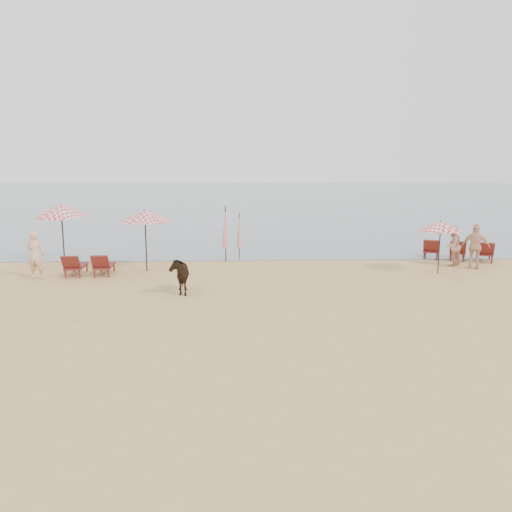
{
  "coord_description": "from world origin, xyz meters",
  "views": [
    {
      "loc": [
        -0.58,
        -12.42,
        4.12
      ],
      "look_at": [
        0.0,
        5.0,
        1.1
      ],
      "focal_mm": 35.0,
      "sensor_mm": 36.0,
      "label": 1
    }
  ],
  "objects": [
    {
      "name": "ground",
      "position": [
        0.0,
        0.0,
        0.0
      ],
      "size": [
        120.0,
        120.0,
        0.0
      ],
      "primitive_type": "plane",
      "color": "tan",
      "rests_on": "ground"
    },
    {
      "name": "umbrella_open_left_a",
      "position": [
        -4.41,
        7.88,
        2.28
      ],
      "size": [
        2.23,
        2.23,
        2.53
      ],
      "rotation": [
        0.0,
        0.0,
        0.1
      ],
      "color": "black",
      "rests_on": "ground"
    },
    {
      "name": "umbrella_closed_right",
      "position": [
        -0.6,
        10.69,
        1.32
      ],
      "size": [
        0.26,
        0.26,
        2.15
      ],
      "rotation": [
        0.0,
        0.0,
        0.19
      ],
      "color": "black",
      "rests_on": "ground"
    },
    {
      "name": "beachgoer_left",
      "position": [
        -8.34,
        6.51,
        0.93
      ],
      "size": [
        0.69,
        0.46,
        1.87
      ],
      "primitive_type": "imported",
      "rotation": [
        0.0,
        0.0,
        3.13
      ],
      "color": "#E3A98E",
      "rests_on": "ground"
    },
    {
      "name": "umbrella_open_left_b",
      "position": [
        -8.37,
        9.64,
        2.39
      ],
      "size": [
        2.16,
        2.2,
        2.76
      ],
      "rotation": [
        0.0,
        0.0,
        -0.41
      ],
      "color": "black",
      "rests_on": "ground"
    },
    {
      "name": "lounger_cluster_right",
      "position": [
        9.48,
        9.96,
        0.45
      ],
      "size": [
        3.43,
        2.78,
        0.65
      ],
      "rotation": [
        0.0,
        0.0,
        -0.4
      ],
      "color": "maroon",
      "rests_on": "ground"
    },
    {
      "name": "umbrella_closed_left",
      "position": [
        -1.21,
        9.9,
        1.56
      ],
      "size": [
        0.31,
        0.31,
        2.53
      ],
      "rotation": [
        0.0,
        0.0,
        0.17
      ],
      "color": "black",
      "rests_on": "ground"
    },
    {
      "name": "beachgoer_right_b",
      "position": [
        9.3,
        7.88,
        0.95
      ],
      "size": [
        1.2,
        0.9,
        1.89
      ],
      "primitive_type": "imported",
      "rotation": [
        0.0,
        0.0,
        2.69
      ],
      "color": "#DAA688",
      "rests_on": "ground"
    },
    {
      "name": "sea",
      "position": [
        0.0,
        80.0,
        0.0
      ],
      "size": [
        160.0,
        140.0,
        0.06
      ],
      "primitive_type": "cube",
      "color": "#51606B",
      "rests_on": "ground"
    },
    {
      "name": "umbrella_open_right",
      "position": [
        7.42,
        7.04,
        1.92
      ],
      "size": [
        1.75,
        1.75,
        2.13
      ],
      "rotation": [
        0.0,
        0.0,
        0.21
      ],
      "color": "black",
      "rests_on": "ground"
    },
    {
      "name": "lounger_cluster_left",
      "position": [
        -6.51,
        7.01,
        0.43
      ],
      "size": [
        1.84,
        1.78,
        0.62
      ],
      "rotation": [
        0.0,
        0.0,
        0.07
      ],
      "color": "maroon",
      "rests_on": "ground"
    },
    {
      "name": "cow",
      "position": [
        -2.64,
        4.11,
        0.64
      ],
      "size": [
        0.95,
        1.61,
        1.28
      ],
      "primitive_type": "imported",
      "rotation": [
        0.0,
        0.0,
        0.18
      ],
      "color": "black",
      "rests_on": "ground"
    },
    {
      "name": "beachgoer_right_a",
      "position": [
        8.65,
        8.63,
        0.87
      ],
      "size": [
        1.07,
        1.03,
        1.73
      ],
      "primitive_type": "imported",
      "rotation": [
        0.0,
        0.0,
        3.78
      ],
      "color": "tan",
      "rests_on": "ground"
    }
  ]
}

